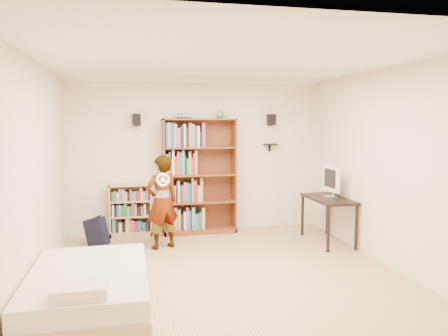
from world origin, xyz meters
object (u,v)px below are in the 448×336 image
at_px(daybed, 89,286).
at_px(person, 162,202).
at_px(low_bookshelf, 131,210).
at_px(computer_desk, 328,220).
at_px(tall_bookshelf, 200,176).

relative_size(daybed, person, 1.27).
xyz_separation_m(low_bookshelf, person, (0.48, -0.87, 0.28)).
height_order(computer_desk, person, person).
bearing_deg(computer_desk, tall_bookshelf, 151.57).
bearing_deg(tall_bookshelf, person, -131.43).
bearing_deg(daybed, tall_bookshelf, 60.80).
height_order(tall_bookshelf, low_bookshelf, tall_bookshelf).
bearing_deg(daybed, computer_desk, 27.65).
distance_m(tall_bookshelf, daybed, 3.44).
distance_m(low_bookshelf, daybed, 3.02).
relative_size(tall_bookshelf, low_bookshelf, 2.25).
xyz_separation_m(low_bookshelf, computer_desk, (3.14, -1.10, -0.08)).
height_order(computer_desk, daybed, computer_desk).
bearing_deg(tall_bookshelf, low_bookshelf, 177.55).
bearing_deg(computer_desk, person, 174.86).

